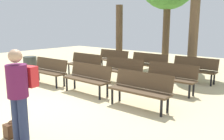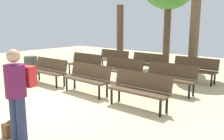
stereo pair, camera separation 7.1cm
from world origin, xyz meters
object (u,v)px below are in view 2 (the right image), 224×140
bench_r0_c0 (49,69)px  bench_r2_c0 (113,58)px  bench_r0_c1 (88,77)px  visitor_with_backpack (18,91)px  trash_bin (31,66)px  bench_r2_c2 (194,68)px  bench_r0_c2 (140,88)px  handbag (12,129)px  bench_r1_c0 (85,63)px  bench_r2_c1 (148,63)px  bench_r1_c1 (122,69)px  tree_3 (120,35)px  bench_r1_c2 (170,76)px

bench_r0_c0 → bench_r2_c0: bearing=88.6°
bench_r0_c1 → visitor_with_backpack: 3.20m
trash_bin → bench_r2_c2: bearing=29.5°
bench_r0_c2 → visitor_with_backpack: visitor_with_backpack is taller
handbag → bench_r0_c2: bearing=71.9°
bench_r0_c1 → bench_r1_c0: size_ratio=1.00×
bench_r2_c1 → bench_r1_c1: bearing=-89.9°
bench_r0_c0 → tree_3: tree_3 is taller
bench_r1_c2 → bench_r2_c2: bearing=87.3°
tree_3 → visitor_with_backpack: (3.85, -7.48, -0.55)m
bench_r0_c1 → bench_r1_c0: bearing=138.8°
bench_r0_c2 → bench_r1_c2: (-0.06, 1.71, 0.00)m
bench_r2_c0 → handbag: bearing=-65.1°
bench_r2_c1 → handbag: bench_r2_c1 is taller
bench_r2_c0 → bench_r2_c2: (3.77, 0.06, 0.00)m
bench_r1_c1 → visitor_with_backpack: visitor_with_backpack is taller
bench_r2_c2 → bench_r2_c1: bearing=-178.6°
bench_r1_c0 → trash_bin: (-1.77, -1.35, -0.13)m
handbag → bench_r2_c1: bearing=99.0°
bench_r1_c2 → visitor_with_backpack: visitor_with_backpack is taller
bench_r0_c1 → trash_bin: bench_r0_c1 is taller
bench_r0_c2 → trash_bin: bench_r0_c2 is taller
bench_r2_c0 → bench_r2_c2: 3.77m
bench_r0_c1 → bench_r1_c1: size_ratio=1.00×
bench_r1_c1 → bench_r2_c1: size_ratio=1.00×
bench_r1_c2 → tree_3: 5.31m
bench_r2_c2 → bench_r1_c2: bearing=-91.4°
bench_r1_c2 → handbag: 4.62m
bench_r2_c2 → bench_r0_c1: bearing=-118.7°
tree_3 → visitor_with_backpack: tree_3 is taller
bench_r0_c0 → bench_r1_c0: size_ratio=1.01×
bench_r0_c0 → handbag: size_ratio=4.91×
bench_r1_c1 → bench_r0_c0: bearing=-136.8°
bench_r2_c1 → trash_bin: 4.78m
bench_r0_c0 → bench_r1_c1: size_ratio=1.01×
bench_r2_c1 → tree_3: (-2.48, 1.24, 0.98)m
bench_r0_c0 → bench_r0_c2: 3.74m
bench_r0_c2 → handbag: (-0.92, -2.82, -0.37)m
bench_r0_c1 → bench_r0_c2: 1.88m
handbag → trash_bin: size_ratio=0.44×
bench_r0_c1 → bench_r0_c2: (1.88, -0.02, 0.00)m
bench_r2_c0 → visitor_with_backpack: (3.27, -6.24, 0.43)m
bench_r1_c1 → tree_3: (-2.49, 2.95, 0.98)m
bench_r2_c1 → bench_r0_c2: bearing=-60.9°
bench_r2_c1 → bench_r0_c0: bearing=-118.2°
bench_r1_c1 → bench_r1_c2: size_ratio=0.99×
bench_r0_c0 → bench_r1_c1: (1.85, 1.75, 0.00)m
bench_r2_c2 → trash_bin: size_ratio=2.13×
bench_r1_c2 → visitor_with_backpack: bearing=-97.6°
bench_r0_c0 → bench_r1_c2: 4.09m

